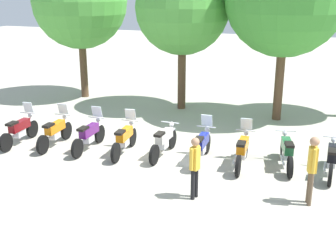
{
  "coord_description": "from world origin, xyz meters",
  "views": [
    {
      "loc": [
        4.75,
        -12.18,
        5.22
      ],
      "look_at": [
        0.0,
        0.5,
        0.9
      ],
      "focal_mm": 46.21,
      "sensor_mm": 36.0,
      "label": 1
    }
  ],
  "objects_px": {
    "motorcycle_0": "(20,130)",
    "person_0": "(312,165)",
    "person_1": "(195,163)",
    "motorcycle_2": "(89,135)",
    "motorcycle_6": "(242,150)",
    "motorcycle_1": "(55,132)",
    "motorcycle_5": "(202,146)",
    "tree_1": "(182,8)",
    "motorcycle_4": "(164,141)",
    "tree_0": "(80,1)",
    "motorcycle_3": "(125,138)",
    "motorcycle_7": "(287,151)",
    "motorcycle_8": "(332,158)"
  },
  "relations": [
    {
      "from": "motorcycle_8",
      "to": "motorcycle_2",
      "type": "bearing_deg",
      "value": 95.5
    },
    {
      "from": "motorcycle_0",
      "to": "person_1",
      "type": "xyz_separation_m",
      "value": [
        6.94,
        -1.82,
        0.45
      ]
    },
    {
      "from": "motorcycle_2",
      "to": "person_0",
      "type": "relative_size",
      "value": 1.22
    },
    {
      "from": "motorcycle_1",
      "to": "person_0",
      "type": "xyz_separation_m",
      "value": [
        8.47,
        -1.37,
        0.55
      ]
    },
    {
      "from": "motorcycle_0",
      "to": "motorcycle_8",
      "type": "bearing_deg",
      "value": -88.6
    },
    {
      "from": "person_0",
      "to": "tree_1",
      "type": "bearing_deg",
      "value": -65.66
    },
    {
      "from": "motorcycle_1",
      "to": "person_1",
      "type": "xyz_separation_m",
      "value": [
        5.66,
        -2.08,
        0.45
      ]
    },
    {
      "from": "motorcycle_0",
      "to": "person_1",
      "type": "distance_m",
      "value": 7.19
    },
    {
      "from": "motorcycle_6",
      "to": "tree_0",
      "type": "height_order",
      "value": "tree_0"
    },
    {
      "from": "motorcycle_6",
      "to": "tree_1",
      "type": "relative_size",
      "value": 0.34
    },
    {
      "from": "motorcycle_6",
      "to": "motorcycle_5",
      "type": "bearing_deg",
      "value": 89.61
    },
    {
      "from": "motorcycle_0",
      "to": "motorcycle_6",
      "type": "bearing_deg",
      "value": -88.66
    },
    {
      "from": "motorcycle_0",
      "to": "motorcycle_4",
      "type": "bearing_deg",
      "value": -86.38
    },
    {
      "from": "motorcycle_1",
      "to": "motorcycle_6",
      "type": "distance_m",
      "value": 6.41
    },
    {
      "from": "motorcycle_1",
      "to": "tree_1",
      "type": "distance_m",
      "value": 7.75
    },
    {
      "from": "person_0",
      "to": "person_1",
      "type": "relative_size",
      "value": 1.08
    },
    {
      "from": "motorcycle_2",
      "to": "tree_1",
      "type": "xyz_separation_m",
      "value": [
        1.2,
        6.11,
        3.92
      ]
    },
    {
      "from": "tree_0",
      "to": "motorcycle_0",
      "type": "bearing_deg",
      "value": -77.52
    },
    {
      "from": "motorcycle_1",
      "to": "tree_0",
      "type": "relative_size",
      "value": 0.32
    },
    {
      "from": "tree_0",
      "to": "tree_1",
      "type": "xyz_separation_m",
      "value": [
        5.28,
        -0.41,
        -0.2
      ]
    },
    {
      "from": "motorcycle_1",
      "to": "person_1",
      "type": "relative_size",
      "value": 1.32
    },
    {
      "from": "motorcycle_8",
      "to": "person_1",
      "type": "distance_m",
      "value": 4.37
    },
    {
      "from": "motorcycle_6",
      "to": "motorcycle_8",
      "type": "relative_size",
      "value": 1.0
    },
    {
      "from": "motorcycle_2",
      "to": "motorcycle_3",
      "type": "relative_size",
      "value": 1.0
    },
    {
      "from": "person_1",
      "to": "tree_1",
      "type": "relative_size",
      "value": 0.26
    },
    {
      "from": "motorcycle_8",
      "to": "person_0",
      "type": "height_order",
      "value": "person_0"
    },
    {
      "from": "motorcycle_5",
      "to": "tree_0",
      "type": "xyz_separation_m",
      "value": [
        -7.92,
        6.18,
        4.12
      ]
    },
    {
      "from": "motorcycle_2",
      "to": "motorcycle_4",
      "type": "height_order",
      "value": "motorcycle_2"
    },
    {
      "from": "motorcycle_5",
      "to": "person_1",
      "type": "bearing_deg",
      "value": -169.87
    },
    {
      "from": "motorcycle_3",
      "to": "motorcycle_5",
      "type": "distance_m",
      "value": 2.57
    },
    {
      "from": "motorcycle_0",
      "to": "motorcycle_6",
      "type": "height_order",
      "value": "same"
    },
    {
      "from": "motorcycle_6",
      "to": "motorcycle_8",
      "type": "distance_m",
      "value": 2.57
    },
    {
      "from": "motorcycle_3",
      "to": "motorcycle_7",
      "type": "relative_size",
      "value": 1.02
    },
    {
      "from": "motorcycle_4",
      "to": "motorcycle_5",
      "type": "bearing_deg",
      "value": -89.98
    },
    {
      "from": "motorcycle_2",
      "to": "motorcycle_5",
      "type": "xyz_separation_m",
      "value": [
        3.84,
        0.33,
        0.0
      ]
    },
    {
      "from": "motorcycle_4",
      "to": "tree_0",
      "type": "relative_size",
      "value": 0.32
    },
    {
      "from": "motorcycle_1",
      "to": "person_0",
      "type": "height_order",
      "value": "person_0"
    },
    {
      "from": "person_0",
      "to": "motorcycle_6",
      "type": "bearing_deg",
      "value": -55.82
    },
    {
      "from": "motorcycle_1",
      "to": "tree_0",
      "type": "height_order",
      "value": "tree_0"
    },
    {
      "from": "person_1",
      "to": "motorcycle_0",
      "type": "bearing_deg",
      "value": 178.66
    },
    {
      "from": "motorcycle_4",
      "to": "motorcycle_5",
      "type": "xyz_separation_m",
      "value": [
        1.28,
        -0.02,
        0.01
      ]
    },
    {
      "from": "motorcycle_0",
      "to": "person_0",
      "type": "height_order",
      "value": "person_0"
    },
    {
      "from": "motorcycle_4",
      "to": "motorcycle_5",
      "type": "relative_size",
      "value": 1.0
    },
    {
      "from": "motorcycle_1",
      "to": "motorcycle_5",
      "type": "relative_size",
      "value": 1.0
    },
    {
      "from": "motorcycle_2",
      "to": "tree_1",
      "type": "height_order",
      "value": "tree_1"
    },
    {
      "from": "motorcycle_7",
      "to": "tree_0",
      "type": "relative_size",
      "value": 0.31
    },
    {
      "from": "motorcycle_1",
      "to": "motorcycle_4",
      "type": "distance_m",
      "value": 3.87
    },
    {
      "from": "motorcycle_2",
      "to": "motorcycle_6",
      "type": "xyz_separation_m",
      "value": [
        5.12,
        0.39,
        0.0
      ]
    },
    {
      "from": "motorcycle_2",
      "to": "person_0",
      "type": "bearing_deg",
      "value": -103.44
    },
    {
      "from": "person_1",
      "to": "motorcycle_7",
      "type": "bearing_deg",
      "value": 69.29
    }
  ]
}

